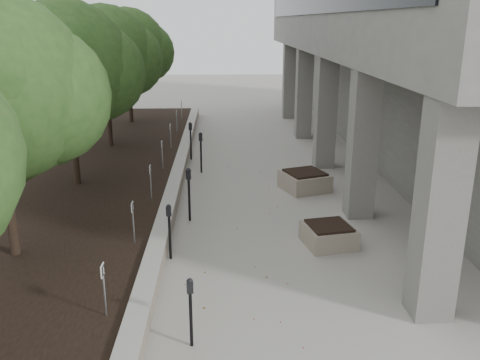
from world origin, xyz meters
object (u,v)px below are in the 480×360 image
object	(u,v)px
crabapple_tree_4	(106,76)
parking_meter_1	(191,313)
parking_meter_2	(170,232)
crabapple_tree_3	(69,94)
parking_meter_4	(191,141)
planter_back	(305,181)
parking_meter_5	(201,153)
parking_meter_3	(189,195)
planter_front	(329,234)
crabapple_tree_5	(128,66)

from	to	relation	value
crabapple_tree_4	parking_meter_1	xyz separation A→B (m)	(3.90, -12.83, -2.49)
parking_meter_2	crabapple_tree_3	bearing A→B (deg)	131.11
parking_meter_4	planter_back	size ratio (longest dim) A/B	1.13
crabapple_tree_4	parking_meter_5	distance (m)	5.14
parking_meter_3	planter_front	world-z (taller)	parking_meter_3
crabapple_tree_3	parking_meter_3	world-z (taller)	crabapple_tree_3
crabapple_tree_3	crabapple_tree_4	size ratio (longest dim) A/B	1.00
parking_meter_2	parking_meter_4	size ratio (longest dim) A/B	0.89
crabapple_tree_3	parking_meter_5	world-z (taller)	crabapple_tree_3
parking_meter_2	planter_front	size ratio (longest dim) A/B	1.17
crabapple_tree_4	parking_meter_2	world-z (taller)	crabapple_tree_4
parking_meter_3	planter_front	xyz separation A→B (m)	(3.43, -1.68, -0.48)
crabapple_tree_4	planter_front	bearing A→B (deg)	-51.91
planter_back	parking_meter_3	bearing A→B (deg)	-144.38
parking_meter_3	planter_back	xyz separation A→B (m)	(3.52, 2.52, -0.44)
crabapple_tree_4	parking_meter_1	size ratio (longest dim) A/B	4.35
parking_meter_2	parking_meter_5	world-z (taller)	parking_meter_5
crabapple_tree_5	parking_meter_4	bearing A→B (deg)	-60.92
crabapple_tree_4	planter_back	bearing A→B (deg)	-33.64
parking_meter_4	parking_meter_5	distance (m)	1.86
parking_meter_1	parking_meter_3	bearing A→B (deg)	85.80
crabapple_tree_3	parking_meter_5	distance (m)	5.00
planter_front	parking_meter_4	bearing A→B (deg)	114.84
parking_meter_5	planter_back	bearing A→B (deg)	-17.59
crabapple_tree_4	parking_meter_2	bearing A→B (deg)	-71.20
crabapple_tree_5	parking_meter_1	world-z (taller)	crabapple_tree_5
crabapple_tree_4	planter_front	size ratio (longest dim) A/B	4.85
parking_meter_3	parking_meter_5	bearing A→B (deg)	98.19
parking_meter_4	parking_meter_3	bearing A→B (deg)	-102.85
crabapple_tree_3	parking_meter_2	xyz separation A→B (m)	(3.25, -4.55, -2.46)
crabapple_tree_3	parking_meter_3	size ratio (longest dim) A/B	3.67
parking_meter_2	parking_meter_3	xyz separation A→B (m)	(0.31, 2.31, 0.08)
parking_meter_3	planter_back	distance (m)	4.35
parking_meter_1	parking_meter_3	size ratio (longest dim) A/B	0.84
parking_meter_1	parking_meter_4	xyz separation A→B (m)	(-0.65, 11.98, 0.11)
parking_meter_1	parking_meter_2	bearing A→B (deg)	93.48
crabapple_tree_4	crabapple_tree_5	xyz separation A→B (m)	(0.00, 5.00, 0.00)
parking_meter_5	parking_meter_4	bearing A→B (deg)	118.16
parking_meter_1	parking_meter_2	world-z (taller)	parking_meter_2
parking_meter_1	parking_meter_3	distance (m)	5.61
parking_meter_3	planter_front	distance (m)	3.85
crabapple_tree_3	parking_meter_1	xyz separation A→B (m)	(3.90, -7.83, -2.49)
crabapple_tree_3	crabapple_tree_4	xyz separation A→B (m)	(0.00, 5.00, 0.00)
crabapple_tree_3	parking_meter_5	bearing A→B (deg)	32.40
crabapple_tree_3	parking_meter_1	world-z (taller)	crabapple_tree_3
crabapple_tree_5	parking_meter_5	world-z (taller)	crabapple_tree_5
crabapple_tree_3	crabapple_tree_5	size ratio (longest dim) A/B	1.00
parking_meter_1	crabapple_tree_3	bearing A→B (deg)	108.76
crabapple_tree_4	parking_meter_1	bearing A→B (deg)	-73.09
parking_meter_3	parking_meter_4	world-z (taller)	parking_meter_3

